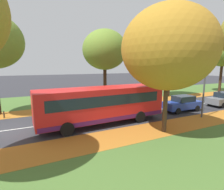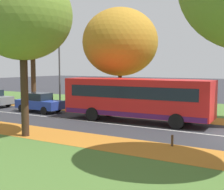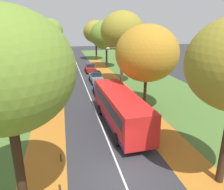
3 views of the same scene
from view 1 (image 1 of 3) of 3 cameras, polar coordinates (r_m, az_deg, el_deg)
name	(u,v)px [view 1 (image 1 of 3)]	position (r m, az deg, el deg)	size (l,w,h in m)	color
ground_plane	(7,130)	(15.25, -31.07, -9.85)	(160.00, 160.00, 0.00)	#2D2D33
grass_verge_left	(149,94)	(30.25, 11.99, 0.44)	(12.00, 90.00, 0.01)	#476B2D
leaf_litter_left	(134,102)	(23.13, 7.13, -2.20)	(2.80, 60.00, 0.00)	#B26B23
leaf_litter_right	(193,122)	(16.44, 24.91, -7.96)	(2.80, 60.00, 0.00)	#B26B23
road_centre_line	(196,104)	(23.78, 25.62, -2.79)	(0.12, 80.00, 0.01)	silver
tree_left_near	(105,50)	(21.82, -2.39, 14.49)	(5.37, 5.37, 9.02)	#382619
tree_left_mid	(170,50)	(28.08, 18.52, 13.72)	(5.58, 5.58, 9.50)	black
tree_left_far	(223,53)	(36.94, 32.54, 11.60)	(5.40, 5.40, 9.41)	#382619
tree_right_near	(168,48)	(12.65, 17.87, 14.32)	(6.29, 6.29, 8.70)	#422D1E
bollard_second	(4,115)	(18.65, -31.81, -5.46)	(0.12, 0.12, 0.67)	#4C3823
bollard_third	(40,112)	(18.52, -22.39, -5.01)	(0.12, 0.12, 0.56)	#4C3823
streetlamp_right	(202,77)	(17.80, 27.26, 5.39)	(1.89, 0.28, 6.00)	#47474C
bus	(103,103)	(14.15, -3.11, -2.72)	(2.94, 10.49, 2.98)	red
car_blue_lead	(182,103)	(19.66, 21.94, -2.56)	(1.88, 4.25, 1.62)	#233D9E
car_grey_following	(224,99)	(24.57, 32.62, -1.07)	(1.83, 4.22, 1.62)	slate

